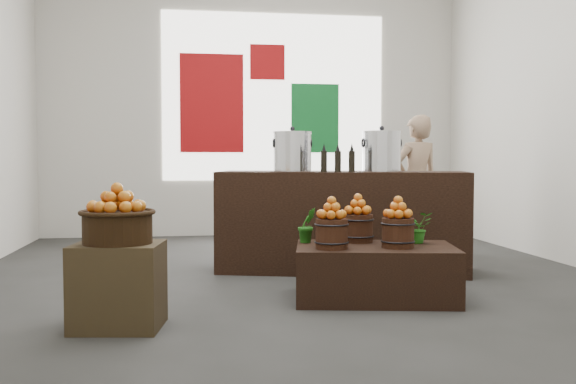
{
  "coord_description": "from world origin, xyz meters",
  "views": [
    {
      "loc": [
        -0.88,
        -5.79,
        1.11
      ],
      "look_at": [
        -0.08,
        -0.4,
        0.83
      ],
      "focal_mm": 40.0,
      "sensor_mm": 36.0,
      "label": 1
    }
  ],
  "objects": [
    {
      "name": "apples_in_bucket_front_left",
      "position": [
        0.16,
        -1.04,
        0.74
      ],
      "size": [
        0.18,
        0.18,
        0.17
      ],
      "primitive_type": null,
      "color": "#9A0604",
      "rests_on": "apple_bucket_front_left"
    },
    {
      "name": "apples_in_bucket_front_right",
      "position": [
        0.68,
        -1.06,
        0.74
      ],
      "size": [
        0.18,
        0.18,
        0.17
      ],
      "primitive_type": null,
      "color": "#9A0604",
      "rests_on": "apple_bucket_front_right"
    },
    {
      "name": "display_table",
      "position": [
        0.54,
        -0.94,
        0.21
      ],
      "size": [
        1.35,
        0.97,
        0.43
      ],
      "primitive_type": "cube",
      "rotation": [
        0.0,
        0.0,
        -0.19
      ],
      "color": "black",
      "rests_on": "ground"
    },
    {
      "name": "stock_pot_center",
      "position": [
        0.95,
        0.27,
        1.17
      ],
      "size": [
        0.37,
        0.37,
        0.37
      ],
      "primitive_type": "cylinder",
      "color": "silver",
      "rests_on": "counter"
    },
    {
      "name": "herb_garnish_right",
      "position": [
        0.92,
        -0.83,
        0.55
      ],
      "size": [
        0.27,
        0.24,
        0.25
      ],
      "primitive_type": "imported",
      "rotation": [
        0.0,
        0.0,
        0.22
      ],
      "color": "#1C6114",
      "rests_on": "display_table"
    },
    {
      "name": "apple_bucket_rear",
      "position": [
        0.46,
        -0.69,
        0.54
      ],
      "size": [
        0.25,
        0.25,
        0.23
      ],
      "primitive_type": "cylinder",
      "color": "#371B0F",
      "rests_on": "display_table"
    },
    {
      "name": "herb_garnish_left",
      "position": [
        0.04,
        -0.67,
        0.57
      ],
      "size": [
        0.19,
        0.18,
        0.29
      ],
      "primitive_type": "imported",
      "rotation": [
        0.0,
        0.0,
        0.41
      ],
      "color": "#1C6114",
      "rests_on": "display_table"
    },
    {
      "name": "ground",
      "position": [
        0.0,
        0.0,
        0.0
      ],
      "size": [
        7.0,
        7.0,
        0.0
      ],
      "primitive_type": "plane",
      "color": "#31312F",
      "rests_on": "ground"
    },
    {
      "name": "deco_green_right",
      "position": [
        0.9,
        3.47,
        1.7
      ],
      "size": [
        0.7,
        0.04,
        1.0
      ],
      "primitive_type": "cube",
      "color": "#0F6527",
      "rests_on": "back_wall"
    },
    {
      "name": "oil_cruets",
      "position": [
        0.51,
        0.14,
        1.12
      ],
      "size": [
        0.27,
        0.13,
        0.27
      ],
      "primitive_type": null,
      "rotation": [
        0.0,
        0.0,
        -0.27
      ],
      "color": "black",
      "rests_on": "counter"
    },
    {
      "name": "deco_red_left",
      "position": [
        -0.6,
        3.47,
        1.9
      ],
      "size": [
        0.9,
        0.04,
        1.4
      ],
      "primitive_type": "cube",
      "color": "#9E0C0E",
      "rests_on": "back_wall"
    },
    {
      "name": "back_wall",
      "position": [
        0.0,
        3.5,
        2.0
      ],
      "size": [
        6.0,
        0.04,
        4.0
      ],
      "primitive_type": "cube",
      "color": "beige",
      "rests_on": "ground"
    },
    {
      "name": "deco_red_upper",
      "position": [
        0.2,
        3.47,
        2.5
      ],
      "size": [
        0.5,
        0.04,
        0.5
      ],
      "primitive_type": "cube",
      "color": "#9E0C0E",
      "rests_on": "back_wall"
    },
    {
      "name": "apples_in_bucket_rear",
      "position": [
        0.46,
        -0.69,
        0.74
      ],
      "size": [
        0.18,
        0.18,
        0.17
      ],
      "primitive_type": null,
      "color": "#9A0604",
      "rests_on": "apple_bucket_rear"
    },
    {
      "name": "crate",
      "position": [
        -1.37,
        -1.51,
        0.28
      ],
      "size": [
        0.62,
        0.54,
        0.56
      ],
      "primitive_type": "cube",
      "rotation": [
        0.0,
        0.0,
        -0.15
      ],
      "color": "#43361F",
      "rests_on": "ground"
    },
    {
      "name": "apple_bucket_front_left",
      "position": [
        0.16,
        -1.04,
        0.54
      ],
      "size": [
        0.25,
        0.25,
        0.23
      ],
      "primitive_type": "cylinder",
      "color": "#371B0F",
      "rests_on": "display_table"
    },
    {
      "name": "apples_in_basket",
      "position": [
        -1.37,
        -1.51,
        0.86
      ],
      "size": [
        0.35,
        0.35,
        0.19
      ],
      "primitive_type": null,
      "color": "#9A0604",
      "rests_on": "wicker_basket"
    },
    {
      "name": "counter",
      "position": [
        0.58,
        0.37,
        0.49
      ],
      "size": [
        2.52,
        1.37,
        0.98
      ],
      "primitive_type": "cube",
      "rotation": [
        0.0,
        0.0,
        -0.27
      ],
      "color": "black",
      "rests_on": "ground"
    },
    {
      "name": "shopper",
      "position": [
        1.8,
        1.65,
        0.82
      ],
      "size": [
        0.68,
        0.53,
        1.64
      ],
      "primitive_type": "imported",
      "rotation": [
        0.0,
        0.0,
        3.4
      ],
      "color": "#97775C",
      "rests_on": "ground"
    },
    {
      "name": "apple_bucket_front_right",
      "position": [
        0.68,
        -1.06,
        0.54
      ],
      "size": [
        0.25,
        0.25,
        0.23
      ],
      "primitive_type": "cylinder",
      "color": "#371B0F",
      "rests_on": "display_table"
    },
    {
      "name": "back_opening",
      "position": [
        0.3,
        3.48,
        2.0
      ],
      "size": [
        3.2,
        0.02,
        2.4
      ],
      "primitive_type": "cube",
      "color": "white",
      "rests_on": "back_wall"
    },
    {
      "name": "wicker_basket",
      "position": [
        -1.37,
        -1.51,
        0.66
      ],
      "size": [
        0.45,
        0.45,
        0.2
      ],
      "primitive_type": "cylinder",
      "color": "black",
      "rests_on": "crate"
    },
    {
      "name": "stock_pot_left",
      "position": [
        0.1,
        0.5,
        1.17
      ],
      "size": [
        0.37,
        0.37,
        0.37
      ],
      "primitive_type": "cylinder",
      "color": "silver",
      "rests_on": "counter"
    }
  ]
}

